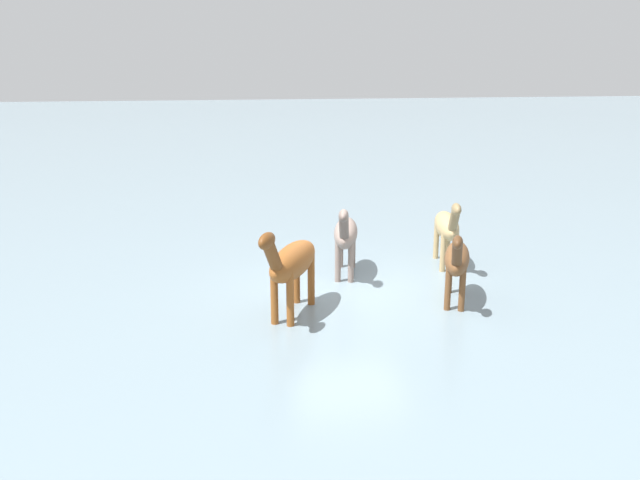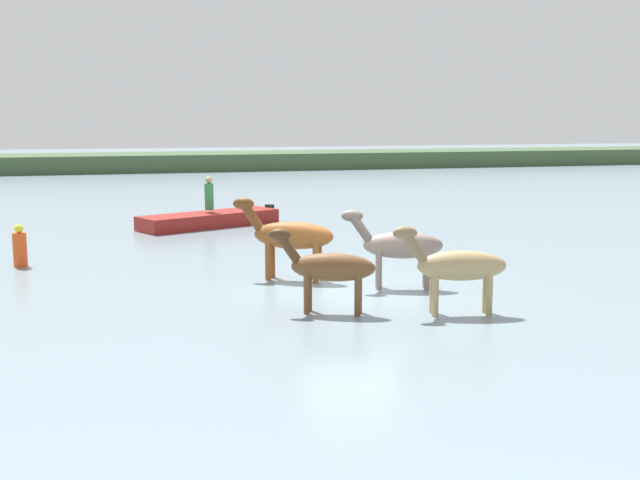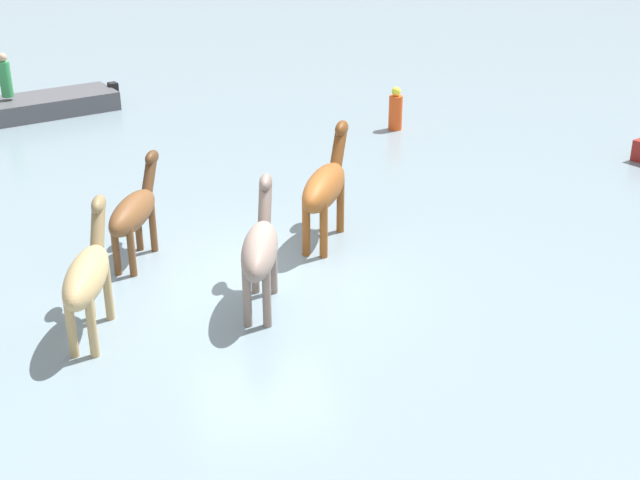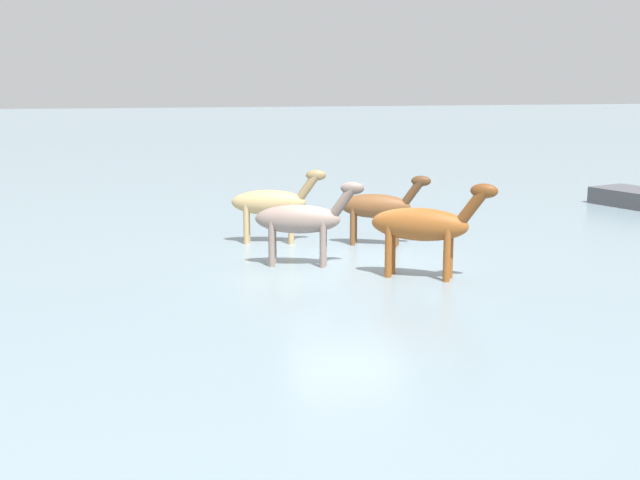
# 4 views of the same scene
# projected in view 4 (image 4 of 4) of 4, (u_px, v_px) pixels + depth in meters

# --- Properties ---
(ground_plane) EXTENTS (161.58, 161.58, 0.00)m
(ground_plane) POSITION_uv_depth(u_px,v_px,m) (348.00, 265.00, 18.82)
(ground_plane) COLOR gray
(horse_lead) EXTENTS (2.36, 1.01, 1.83)m
(horse_lead) POSITION_uv_depth(u_px,v_px,m) (302.00, 220.00, 18.59)
(horse_lead) COLOR gray
(horse_lead) RESTS_ON ground_plane
(horse_dun_straggler) EXTENTS (2.42, 1.59, 1.98)m
(horse_dun_straggler) POSITION_uv_depth(u_px,v_px,m) (424.00, 225.00, 17.46)
(horse_dun_straggler) COLOR brown
(horse_dun_straggler) RESTS_ON ground_plane
(horse_gray_outer) EXTENTS (2.33, 0.91, 1.80)m
(horse_gray_outer) POSITION_uv_depth(u_px,v_px,m) (272.00, 203.00, 21.04)
(horse_gray_outer) COLOR tan
(horse_gray_outer) RESTS_ON ground_plane
(horse_pinto_flank) EXTENTS (2.15, 1.20, 1.71)m
(horse_pinto_flank) POSITION_uv_depth(u_px,v_px,m) (378.00, 206.00, 20.78)
(horse_pinto_flank) COLOR brown
(horse_pinto_flank) RESTS_ON ground_plane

